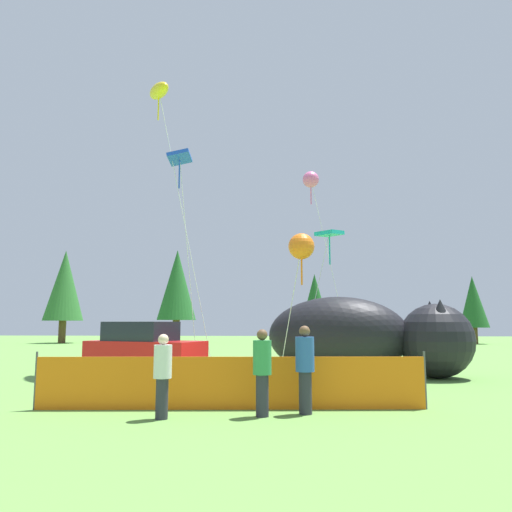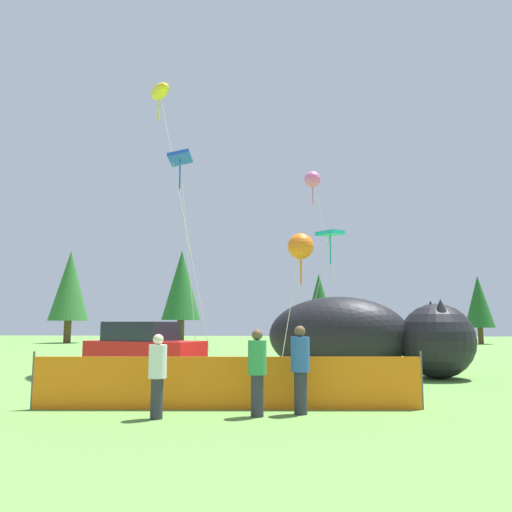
{
  "view_description": "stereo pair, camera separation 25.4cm",
  "coord_description": "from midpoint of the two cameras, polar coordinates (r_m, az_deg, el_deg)",
  "views": [
    {
      "loc": [
        1.65,
        -14.82,
        1.94
      ],
      "look_at": [
        0.33,
        3.67,
        4.43
      ],
      "focal_mm": 35.0,
      "sensor_mm": 36.0,
      "label": 1
    },
    {
      "loc": [
        1.9,
        -14.8,
        1.94
      ],
      "look_at": [
        0.33,
        3.67,
        4.43
      ],
      "focal_mm": 35.0,
      "sensor_mm": 36.0,
      "label": 2
    }
  ],
  "objects": [
    {
      "name": "kite_orange_flower",
      "position": [
        16.78,
        5.55,
        1.07
      ],
      "size": [
        1.26,
        1.23,
        4.93
      ],
      "color": "silver",
      "rests_on": "ground"
    },
    {
      "name": "spectator_in_yellow_shirt",
      "position": [
        11.11,
        5.75,
        -12.34
      ],
      "size": [
        0.41,
        0.41,
        1.88
      ],
      "color": "#2D2D38",
      "rests_on": "ground"
    },
    {
      "name": "spectator_in_blue_shirt",
      "position": [
        10.79,
        0.82,
        -12.73
      ],
      "size": [
        0.39,
        0.39,
        1.81
      ],
      "color": "#2D2D38",
      "rests_on": "ground"
    },
    {
      "name": "safety_fence",
      "position": [
        11.71,
        -2.7,
        -14.28
      ],
      "size": [
        8.89,
        0.77,
        1.29
      ],
      "rotation": [
        0.0,
        0.0,
        0.08
      ],
      "color": "orange",
      "rests_on": "ground"
    },
    {
      "name": "parked_car",
      "position": [
        17.58,
        -12.29,
        -10.63
      ],
      "size": [
        4.28,
        2.93,
        1.98
      ],
      "rotation": [
        0.0,
        0.0,
        -0.35
      ],
      "color": "red",
      "rests_on": "ground"
    },
    {
      "name": "kite_teal_diamond",
      "position": [
        20.85,
        8.77,
        2.35
      ],
      "size": [
        2.0,
        1.66,
        5.74
      ],
      "color": "silver",
      "rests_on": "ground"
    },
    {
      "name": "folding_chair",
      "position": [
        13.34,
        17.2,
        -13.45
      ],
      "size": [
        0.68,
        0.68,
        0.88
      ],
      "rotation": [
        0.0,
        0.0,
        -2.24
      ],
      "color": "maroon",
      "rests_on": "ground"
    },
    {
      "name": "kite_yellow_hero",
      "position": [
        22.76,
        -10.61,
        17.89
      ],
      "size": [
        3.59,
        2.72,
        12.42
      ],
      "color": "silver",
      "rests_on": "ground"
    },
    {
      "name": "kite_blue_box",
      "position": [
        21.0,
        -8.28,
        10.58
      ],
      "size": [
        1.38,
        0.95,
        8.91
      ],
      "color": "silver",
      "rests_on": "ground"
    },
    {
      "name": "ground_plane",
      "position": [
        15.05,
        -2.03,
        -15.06
      ],
      "size": [
        120.0,
        120.0,
        0.0
      ],
      "primitive_type": "plane",
      "color": "#609342"
    },
    {
      "name": "horizon_tree_northeast",
      "position": [
        52.58,
        -20.4,
        -3.22
      ],
      "size": [
        3.8,
        3.8,
        9.06
      ],
      "color": "brown",
      "rests_on": "ground"
    },
    {
      "name": "spectator_in_grey_shirt",
      "position": [
        10.72,
        -10.52,
        -12.92
      ],
      "size": [
        0.37,
        0.37,
        1.71
      ],
      "color": "#2D2D38",
      "rests_on": "ground"
    },
    {
      "name": "horizon_tree_west",
      "position": [
        51.31,
        24.23,
        -4.8
      ],
      "size": [
        2.66,
        2.66,
        6.34
      ],
      "color": "brown",
      "rests_on": "ground"
    },
    {
      "name": "inflatable_cat",
      "position": [
        19.03,
        12.47,
        -9.26
      ],
      "size": [
        7.59,
        3.89,
        2.92
      ],
      "rotation": [
        0.0,
        0.0,
        -0.19
      ],
      "color": "black",
      "rests_on": "ground"
    },
    {
      "name": "horizon_tree_mid",
      "position": [
        49.44,
        7.38,
        -5.04
      ],
      "size": [
        2.82,
        2.82,
        6.74
      ],
      "color": "brown",
      "rests_on": "ground"
    },
    {
      "name": "kite_pink_octopus",
      "position": [
        25.9,
        6.78,
        8.6
      ],
      "size": [
        2.21,
        1.77,
        9.63
      ],
      "color": "silver",
      "rests_on": "ground"
    },
    {
      "name": "horizon_tree_east",
      "position": [
        51.49,
        -8.37,
        -3.32
      ],
      "size": [
        3.93,
        3.93,
        9.38
      ],
      "color": "brown",
      "rests_on": "ground"
    }
  ]
}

